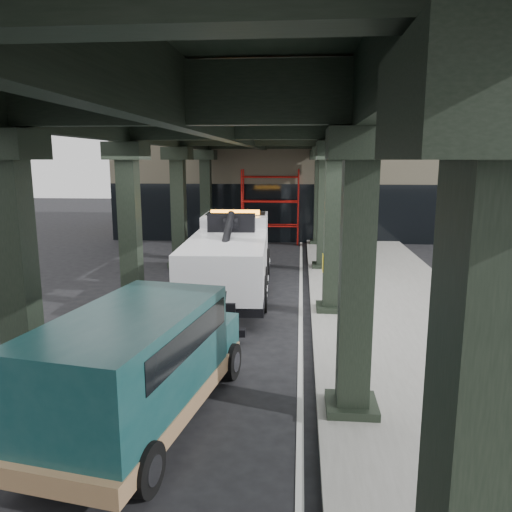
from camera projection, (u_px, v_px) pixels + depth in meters
The scene contains 8 objects.
ground at pixel (235, 335), 13.02m from camera, with size 90.00×90.00×0.00m, color black.
sidewalk at pixel (397, 314), 14.57m from camera, with size 5.00×40.00×0.15m, color gray.
lane_stripe at pixel (301, 313), 14.83m from camera, with size 0.12×38.00×0.01m, color silver.
viaduct at pixel (229, 125), 13.98m from camera, with size 7.40×32.00×6.40m.
building at pixel (307, 168), 31.64m from camera, with size 22.00×10.00×8.00m, color #C6B793.
scaffolding at pixel (270, 205), 26.94m from camera, with size 3.08×0.88×4.00m.
tow_truck at pixel (231, 253), 17.03m from camera, with size 2.86×8.64×2.80m.
towed_van at pixel (141, 363), 8.40m from camera, with size 2.80×5.43×2.10m.
Camera 1 is at (1.65, -12.30, 4.50)m, focal length 35.00 mm.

